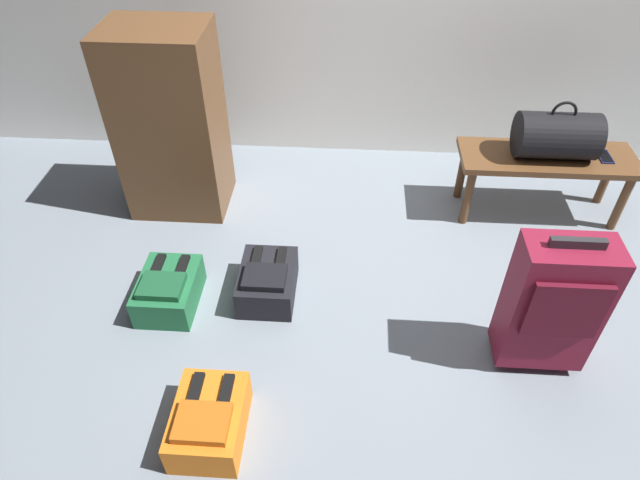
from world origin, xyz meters
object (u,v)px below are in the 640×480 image
at_px(duffel_bag_black, 557,135).
at_px(cell_phone, 605,156).
at_px(backpack_dark, 268,281).
at_px(suitcase_upright_burgundy, 553,304).
at_px(side_cabinet, 171,123).
at_px(backpack_green, 169,290).
at_px(backpack_orange, 209,421).
at_px(bench, 546,165).

relative_size(duffel_bag_black, cell_phone, 3.06).
distance_m(duffel_bag_black, backpack_dark, 1.79).
relative_size(suitcase_upright_burgundy, side_cabinet, 0.67).
relative_size(cell_phone, backpack_dark, 0.38).
relative_size(backpack_green, backpack_orange, 1.00).
height_order(suitcase_upright_burgundy, side_cabinet, side_cabinet).
distance_m(cell_phone, suitcase_upright_burgundy, 1.27).
relative_size(bench, backpack_orange, 2.63).
xyz_separation_m(cell_phone, backpack_green, (-2.34, -0.90, -0.32)).
bearing_deg(side_cabinet, duffel_bag_black, 0.78).
height_order(suitcase_upright_burgundy, backpack_dark, suitcase_upright_burgundy).
height_order(bench, backpack_dark, bench).
distance_m(backpack_orange, side_cabinet, 1.71).
bearing_deg(backpack_dark, backpack_orange, -99.13).
bearing_deg(cell_phone, suitcase_upright_burgundy, -116.53).
height_order(suitcase_upright_burgundy, backpack_orange, suitcase_upright_burgundy).
bearing_deg(backpack_green, cell_phone, 21.01).
xyz_separation_m(bench, backpack_green, (-2.03, -0.90, -0.25)).
distance_m(backpack_green, side_cabinet, 0.99).
xyz_separation_m(duffel_bag_black, backpack_orange, (-1.67, -1.60, -0.45)).
relative_size(bench, backpack_dark, 2.63).
bearing_deg(backpack_dark, suitcase_upright_burgundy, -14.34).
xyz_separation_m(bench, backpack_dark, (-1.54, -0.80, -0.25)).
bearing_deg(cell_phone, side_cabinet, -179.26).
bearing_deg(duffel_bag_black, backpack_orange, -136.21).
relative_size(cell_phone, side_cabinet, 0.13).
bearing_deg(suitcase_upright_burgundy, backpack_dark, 165.66).
distance_m(bench, cell_phone, 0.32).
relative_size(bench, duffel_bag_black, 2.27).
height_order(duffel_bag_black, backpack_dark, duffel_bag_black).
xyz_separation_m(cell_phone, backpack_dark, (-1.85, -0.81, -0.32)).
xyz_separation_m(suitcase_upright_burgundy, backpack_orange, (-1.41, -0.47, -0.29)).
bearing_deg(side_cabinet, cell_phone, 0.74).
relative_size(duffel_bag_black, side_cabinet, 0.40).
height_order(bench, side_cabinet, side_cabinet).
xyz_separation_m(bench, side_cabinet, (-2.17, -0.03, 0.21)).
bearing_deg(backpack_green, side_cabinet, 99.44).
relative_size(cell_phone, suitcase_upright_burgundy, 0.19).
height_order(bench, suitcase_upright_burgundy, suitcase_upright_burgundy).
height_order(backpack_green, backpack_orange, same).
bearing_deg(bench, backpack_green, -156.16).
xyz_separation_m(backpack_orange, backpack_dark, (0.13, 0.80, 0.00)).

